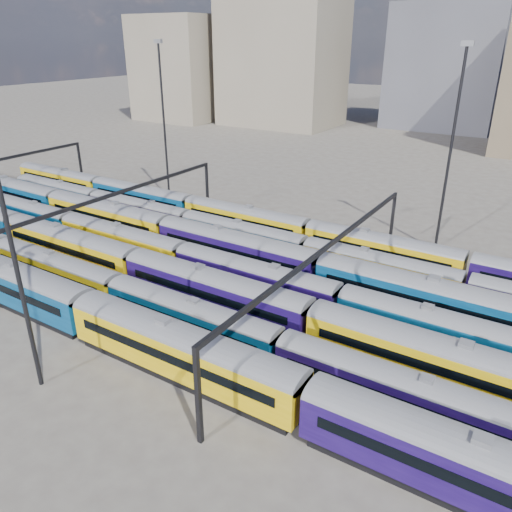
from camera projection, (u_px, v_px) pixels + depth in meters
The scene contains 13 objects.
ground at pixel (242, 292), 55.40m from camera, with size 500.00×500.00×0.00m, color #47413C.
rake_0 at pixel (307, 397), 34.96m from camera, with size 136.63×3.33×5.62m.
rake_1 at pixel (117, 288), 50.91m from camera, with size 115.03×2.81×4.71m.
rake_2 at pixel (311, 317), 45.01m from camera, with size 131.11×3.20×5.39m.
rake_3 at pixel (182, 255), 58.46m from camera, with size 119.34×2.91×4.90m.
rake_4 at pixel (166, 228), 65.59m from camera, with size 133.04×3.24×5.47m.
rake_5 at pixel (306, 248), 60.81m from camera, with size 111.29×2.72×4.56m.
rake_6 at pixel (245, 217), 70.59m from camera, with size 99.73×2.92×4.92m.
gantry_1 at pixel (109, 204), 62.45m from camera, with size 0.35×40.35×8.03m.
gantry_2 at pixel (327, 256), 47.75m from camera, with size 0.35×40.35×8.03m.
mast_1 at pixel (164, 117), 81.41m from camera, with size 1.40×0.50×25.60m.
mast_2 at pixel (7, 224), 35.21m from camera, with size 1.40×0.50×25.60m.
mast_3 at pixel (452, 144), 60.90m from camera, with size 1.40×0.50×25.60m.
Camera 1 is at (27.62, -40.50, 26.18)m, focal length 35.00 mm.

